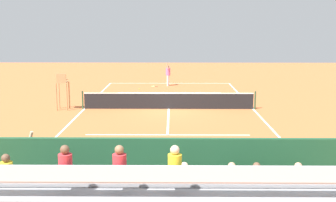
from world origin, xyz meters
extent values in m
plane|color=#BC6033|center=(0.00, 0.00, 0.00)|extent=(60.00, 60.00, 0.00)
cube|color=white|center=(0.00, -11.00, 0.00)|extent=(10.00, 0.10, 0.01)
cube|color=white|center=(0.00, 11.00, 0.00)|extent=(10.00, 0.10, 0.01)
cube|color=white|center=(-5.00, 0.00, 0.00)|extent=(0.10, 22.00, 0.01)
cube|color=white|center=(5.00, 0.00, 0.00)|extent=(0.10, 22.00, 0.01)
cube|color=white|center=(0.00, -6.05, 0.00)|extent=(7.50, 0.10, 0.01)
cube|color=white|center=(0.00, 6.05, 0.00)|extent=(7.50, 0.10, 0.01)
cube|color=white|center=(0.00, 0.00, 0.00)|extent=(0.10, 12.10, 0.01)
cube|color=white|center=(0.00, -11.00, 0.00)|extent=(0.10, 0.30, 0.01)
cube|color=black|center=(0.00, 0.00, 0.46)|extent=(10.00, 0.02, 0.91)
cube|color=white|center=(0.00, 0.00, 0.94)|extent=(10.00, 0.04, 0.06)
cylinder|color=#2D5133|center=(-5.10, 0.00, 0.54)|extent=(0.10, 0.10, 1.07)
cylinder|color=#2D5133|center=(5.10, 0.00, 0.54)|extent=(0.10, 0.10, 1.07)
cube|color=#1E4C2D|center=(0.00, 14.00, 1.00)|extent=(18.00, 0.16, 2.00)
cube|color=silver|center=(0.00, 14.80, 0.83)|extent=(8.60, 0.36, 0.04)
cube|color=silver|center=(0.00, 14.98, 1.03)|extent=(8.60, 0.03, 0.36)
cube|color=gray|center=(0.00, 15.50, 0.86)|extent=(9.00, 0.80, 0.08)
cube|color=gray|center=(0.00, 15.12, 0.68)|extent=(9.00, 0.04, 0.45)
cube|color=silver|center=(0.00, 15.60, 1.28)|extent=(8.60, 0.36, 0.04)
cube|color=silver|center=(0.00, 15.78, 1.48)|extent=(8.60, 0.03, 0.36)
cube|color=gray|center=(0.00, 16.30, 1.31)|extent=(9.00, 0.80, 0.08)
cube|color=gray|center=(0.00, 15.92, 1.12)|extent=(9.00, 0.04, 0.45)
cube|color=silver|center=(0.00, 16.40, 1.73)|extent=(8.60, 0.36, 0.04)
cube|color=silver|center=(0.00, 16.58, 1.93)|extent=(8.60, 0.03, 0.36)
cube|color=#2D2D33|center=(-2.34, 14.63, 0.87)|extent=(0.32, 0.40, 0.12)
cylinder|color=green|center=(-2.34, 14.75, 1.16)|extent=(0.30, 0.30, 0.45)
sphere|color=brown|center=(-2.34, 14.75, 1.48)|extent=(0.20, 0.20, 0.20)
cube|color=#2D2D33|center=(2.46, 14.63, 0.87)|extent=(0.32, 0.40, 0.12)
cylinder|color=pink|center=(2.46, 14.75, 1.16)|extent=(0.30, 0.30, 0.45)
sphere|color=beige|center=(2.46, 14.75, 1.48)|extent=(0.20, 0.20, 0.20)
cube|color=#2D2D33|center=(3.68, 15.43, 1.32)|extent=(0.32, 0.40, 0.12)
cylinder|color=yellow|center=(3.68, 15.55, 1.60)|extent=(0.30, 0.30, 0.45)
sphere|color=brown|center=(3.68, 15.55, 1.93)|extent=(0.20, 0.20, 0.20)
cube|color=#2D2D33|center=(2.08, 16.23, 1.77)|extent=(0.32, 0.40, 0.12)
cylinder|color=red|center=(2.08, 16.35, 2.06)|extent=(0.30, 0.30, 0.45)
sphere|color=brown|center=(2.08, 16.35, 2.38)|extent=(0.20, 0.20, 0.20)
cube|color=#2D2D33|center=(-0.27, 16.23, 1.77)|extent=(0.32, 0.40, 0.12)
cylinder|color=yellow|center=(-0.27, 16.35, 2.06)|extent=(0.30, 0.30, 0.45)
sphere|color=beige|center=(-0.27, 16.35, 2.38)|extent=(0.20, 0.20, 0.20)
cube|color=#2D2D33|center=(-0.52, 14.63, 0.87)|extent=(0.32, 0.40, 0.12)
cylinder|color=yellow|center=(-0.52, 14.75, 1.16)|extent=(0.30, 0.30, 0.45)
sphere|color=beige|center=(-0.52, 14.75, 1.48)|extent=(0.20, 0.20, 0.20)
cube|color=#2D2D33|center=(-3.39, 14.63, 0.87)|extent=(0.32, 0.40, 0.12)
cylinder|color=yellow|center=(-3.39, 14.75, 1.16)|extent=(0.30, 0.30, 0.45)
sphere|color=tan|center=(-3.39, 14.75, 1.48)|extent=(0.20, 0.20, 0.20)
cube|color=#2D2D33|center=(-1.72, 14.63, 0.87)|extent=(0.32, 0.40, 0.12)
cylinder|color=#9399A3|center=(-1.72, 14.75, 1.16)|extent=(0.30, 0.30, 0.45)
sphere|color=tan|center=(-1.72, 14.75, 1.48)|extent=(0.20, 0.20, 0.20)
cube|color=#2D2D33|center=(0.92, 16.23, 1.77)|extent=(0.32, 0.40, 0.12)
cylinder|color=red|center=(0.92, 16.35, 2.06)|extent=(0.30, 0.30, 0.45)
sphere|color=#8C6647|center=(0.92, 16.35, 2.38)|extent=(0.20, 0.20, 0.20)
cylinder|color=#A88456|center=(5.90, -0.08, 0.80)|extent=(0.07, 0.07, 1.60)
cylinder|color=#A88456|center=(6.50, -0.08, 0.80)|extent=(0.07, 0.07, 1.60)
cylinder|color=#A88456|center=(5.90, 0.52, 0.80)|extent=(0.07, 0.07, 1.60)
cylinder|color=#A88456|center=(6.50, 0.52, 0.80)|extent=(0.07, 0.07, 1.60)
cube|color=#A88456|center=(6.20, 0.22, 1.63)|extent=(0.56, 0.56, 0.06)
cube|color=#A88456|center=(6.20, 0.46, 1.90)|extent=(0.56, 0.06, 0.48)
cube|color=#A88456|center=(5.94, 0.22, 1.78)|extent=(0.04, 0.48, 0.04)
cube|color=#A88456|center=(6.46, 0.22, 1.78)|extent=(0.04, 0.48, 0.04)
cube|color=#9E754C|center=(-1.74, 13.20, 0.45)|extent=(1.80, 0.40, 0.05)
cylinder|color=#9E754C|center=(-2.49, 13.20, 0.23)|extent=(0.06, 0.06, 0.45)
cylinder|color=#9E754C|center=(-0.99, 13.20, 0.23)|extent=(0.06, 0.06, 0.45)
cube|color=#9E754C|center=(-1.74, 13.38, 0.75)|extent=(1.80, 0.04, 0.36)
cube|color=black|center=(-0.21, 13.40, 0.18)|extent=(0.90, 0.36, 0.36)
cylinder|color=white|center=(0.10, -9.66, 0.42)|extent=(0.14, 0.14, 0.85)
cylinder|color=white|center=(0.16, -9.45, 0.42)|extent=(0.14, 0.14, 0.85)
cylinder|color=pink|center=(0.13, -9.56, 1.15)|extent=(0.45, 0.45, 0.60)
sphere|color=tan|center=(0.13, -9.56, 1.56)|extent=(0.22, 0.22, 0.22)
cylinder|color=tan|center=(0.19, -9.34, 1.65)|extent=(0.26, 0.16, 0.55)
cylinder|color=tan|center=(0.07, -9.77, 1.18)|extent=(0.11, 0.11, 0.50)
cylinder|color=black|center=(1.09, -9.01, 0.01)|extent=(0.27, 0.14, 0.03)
torus|color=#D8CC4C|center=(1.34, -9.12, 0.01)|extent=(0.40, 0.40, 0.02)
cylinder|color=white|center=(1.34, -9.12, 0.01)|extent=(0.25, 0.25, 0.00)
sphere|color=#CCDB33|center=(2.33, -7.63, 0.03)|extent=(0.07, 0.07, 0.07)
cylinder|color=#232328|center=(4.02, 13.31, 0.42)|extent=(0.14, 0.14, 0.85)
cylinder|color=#232328|center=(3.98, 13.09, 0.42)|extent=(0.14, 0.14, 0.85)
cylinder|color=green|center=(4.00, 13.20, 1.15)|extent=(0.42, 0.42, 0.60)
sphere|color=beige|center=(4.00, 13.20, 1.56)|extent=(0.22, 0.22, 0.22)
cylinder|color=beige|center=(3.96, 12.98, 1.65)|extent=(0.26, 0.13, 0.55)
cylinder|color=beige|center=(4.04, 13.41, 1.18)|extent=(0.10, 0.10, 0.50)
camera|label=1|loc=(-0.21, 25.25, 5.05)|focal=46.48mm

